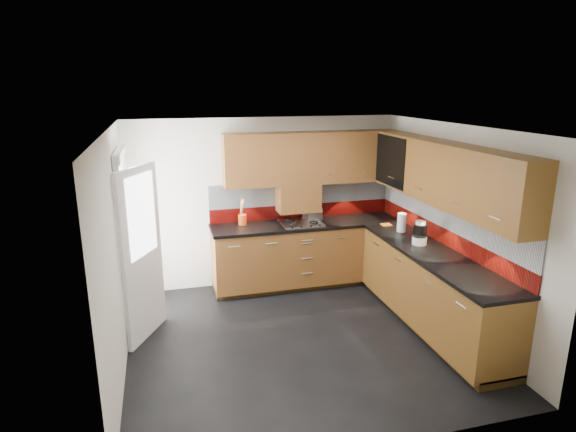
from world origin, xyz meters
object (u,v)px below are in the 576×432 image
object	(u,v)px
utensil_pot	(242,218)
food_processor	(420,234)
gas_hob	(301,223)
toaster	(312,214)

from	to	relation	value
utensil_pot	food_processor	size ratio (longest dim) A/B	1.42
utensil_pot	food_processor	xyz separation A→B (m)	(1.94, -1.41, 0.04)
food_processor	gas_hob	bearing A→B (deg)	132.36
gas_hob	utensil_pot	bearing A→B (deg)	168.50
food_processor	utensil_pot	bearing A→B (deg)	144.08
toaster	utensil_pot	bearing A→B (deg)	177.88
toaster	gas_hob	bearing A→B (deg)	-147.83
utensil_pot	toaster	xyz separation A→B (m)	(1.01, -0.04, -0.01)
utensil_pot	toaster	bearing A→B (deg)	-2.12
gas_hob	toaster	distance (m)	0.25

